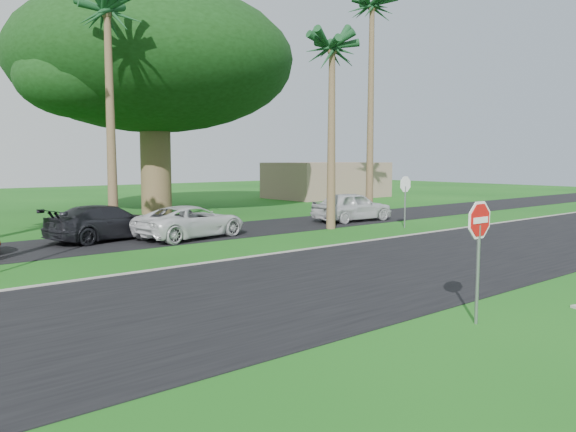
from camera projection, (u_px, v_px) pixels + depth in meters
The scene contains 14 objects.
ground at pixel (351, 299), 13.27m from camera, with size 120.00×120.00×0.00m, color #144C13.
road at pixel (296, 284), 14.80m from camera, with size 120.00×8.00×0.02m, color black.
parking_strip at pixel (129, 240), 22.84m from camera, with size 120.00×5.00×0.02m, color black.
curb at pixel (214, 262), 17.90m from camera, with size 120.00×0.12×0.06m, color gray.
stop_sign_near at pixel (479, 236), 11.11m from camera, with size 1.05×0.07×2.62m.
stop_sign_far at pixel (405, 191), 26.83m from camera, with size 1.05×0.07×2.62m.
palm_center at pixel (107, 16), 23.06m from camera, with size 5.00×5.00×10.50m.
palm_right_near at pixel (332, 52), 25.81m from camera, with size 5.00×5.00×9.50m.
palm_right_far at pixel (372, 11), 31.57m from camera, with size 5.00×5.00×13.00m.
canopy_tree at pixel (153, 63), 33.02m from camera, with size 16.50×16.50×13.12m.
building_far at pixel (327, 180), 48.27m from camera, with size 10.00×6.00×3.00m, color gray.
car_dark at pixel (106, 223), 22.76m from camera, with size 2.01×4.94×1.43m, color black.
car_minivan at pixel (191, 222), 23.40m from camera, with size 2.25×4.88×1.36m, color silver.
car_pickup at pixel (352, 207), 29.73m from camera, with size 1.84×4.56×1.55m, color silver.
Camera 1 is at (-9.44, -9.06, 3.30)m, focal length 35.00 mm.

